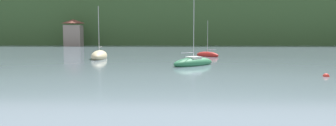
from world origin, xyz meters
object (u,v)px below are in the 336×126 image
Objects in this scene: mooring_buoy_near at (326,77)px; sailboat_far_0 at (207,55)px; shore_building_west at (73,33)px; sailboat_far_6 at (99,56)px; sailboat_far_2 at (193,63)px.

sailboat_far_0 is at bearing 108.09° from mooring_buoy_near.
shore_building_west is 1.03× the size of sailboat_far_6.
shore_building_west is at bearing 123.63° from mooring_buoy_near.
mooring_buoy_near is (46.22, -69.48, -4.15)m from shore_building_west.
mooring_buoy_near is at bearing -56.37° from shore_building_west.
sailboat_far_2 reaches higher than sailboat_far_6.
sailboat_far_2 is 0.99× the size of sailboat_far_6.
sailboat_far_6 is 30.76m from mooring_buoy_near.
sailboat_far_6 is 15.64× the size of mooring_buoy_near.
sailboat_far_0 is 24.91m from mooring_buoy_near.
sailboat_far_0 is 0.76× the size of sailboat_far_2.
shore_building_west is 59.96m from sailboat_far_0.
sailboat_far_0 is 0.75× the size of sailboat_far_6.
sailboat_far_0 is 17.45m from sailboat_far_6.
sailboat_far_2 reaches higher than sailboat_far_0.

